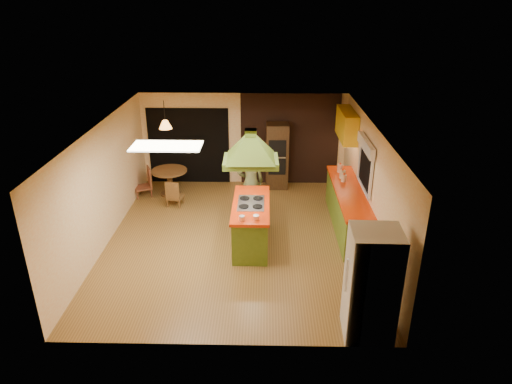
{
  "coord_description": "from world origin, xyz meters",
  "views": [
    {
      "loc": [
        0.6,
        -8.64,
        4.91
      ],
      "look_at": [
        0.41,
        -0.09,
        1.15
      ],
      "focal_mm": 32.0,
      "sensor_mm": 36.0,
      "label": 1
    }
  ],
  "objects_px": {
    "man": "(251,183)",
    "refrigerator": "(371,284)",
    "wall_oven": "(277,156)",
    "kitchen_island": "(251,223)",
    "dining_table": "(170,177)",
    "canister_large": "(340,168)"
  },
  "relations": [
    {
      "from": "wall_oven",
      "to": "dining_table",
      "type": "height_order",
      "value": "wall_oven"
    },
    {
      "from": "kitchen_island",
      "to": "canister_large",
      "type": "relative_size",
      "value": 9.54
    },
    {
      "from": "man",
      "to": "dining_table",
      "type": "height_order",
      "value": "man"
    },
    {
      "from": "wall_oven",
      "to": "canister_large",
      "type": "height_order",
      "value": "wall_oven"
    },
    {
      "from": "wall_oven",
      "to": "man",
      "type": "bearing_deg",
      "value": -111.19
    },
    {
      "from": "man",
      "to": "wall_oven",
      "type": "relative_size",
      "value": 0.98
    },
    {
      "from": "kitchen_island",
      "to": "dining_table",
      "type": "bearing_deg",
      "value": 131.31
    },
    {
      "from": "dining_table",
      "to": "canister_large",
      "type": "relative_size",
      "value": 4.67
    },
    {
      "from": "dining_table",
      "to": "canister_large",
      "type": "height_order",
      "value": "canister_large"
    },
    {
      "from": "man",
      "to": "wall_oven",
      "type": "height_order",
      "value": "wall_oven"
    },
    {
      "from": "refrigerator",
      "to": "canister_large",
      "type": "height_order",
      "value": "refrigerator"
    },
    {
      "from": "kitchen_island",
      "to": "wall_oven",
      "type": "relative_size",
      "value": 1.06
    },
    {
      "from": "kitchen_island",
      "to": "wall_oven",
      "type": "height_order",
      "value": "wall_oven"
    },
    {
      "from": "refrigerator",
      "to": "wall_oven",
      "type": "xyz_separation_m",
      "value": [
        -1.3,
        5.85,
        -0.01
      ]
    },
    {
      "from": "man",
      "to": "refrigerator",
      "type": "relative_size",
      "value": 0.96
    },
    {
      "from": "kitchen_island",
      "to": "man",
      "type": "bearing_deg",
      "value": 92.27
    },
    {
      "from": "refrigerator",
      "to": "man",
      "type": "bearing_deg",
      "value": 117.71
    },
    {
      "from": "man",
      "to": "refrigerator",
      "type": "distance_m",
      "value": 4.46
    },
    {
      "from": "man",
      "to": "kitchen_island",
      "type": "bearing_deg",
      "value": 75.77
    },
    {
      "from": "refrigerator",
      "to": "wall_oven",
      "type": "distance_m",
      "value": 5.99
    },
    {
      "from": "kitchen_island",
      "to": "wall_oven",
      "type": "distance_m",
      "value": 3.21
    },
    {
      "from": "man",
      "to": "dining_table",
      "type": "distance_m",
      "value": 2.51
    }
  ]
}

